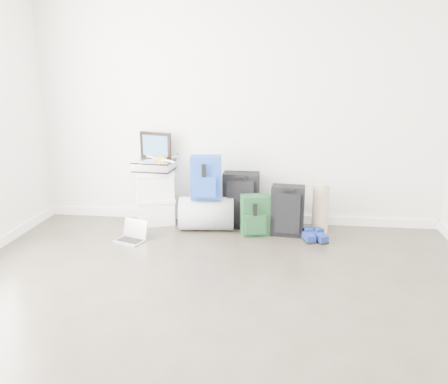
# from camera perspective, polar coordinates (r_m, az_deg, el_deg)

# --- Properties ---
(ground) EXTENTS (5.00, 5.00, 0.00)m
(ground) POSITION_cam_1_polar(r_m,az_deg,el_deg) (3.26, -2.99, -17.33)
(ground) COLOR #342F26
(ground) RESTS_ON ground
(room_envelope) EXTENTS (4.52, 5.02, 2.71)m
(room_envelope) POSITION_cam_1_polar(r_m,az_deg,el_deg) (2.78, -3.41, 14.55)
(room_envelope) COLOR silver
(room_envelope) RESTS_ON ground
(boxes_stack) EXTENTS (0.52, 0.47, 0.61)m
(boxes_stack) POSITION_cam_1_polar(r_m,az_deg,el_deg) (5.42, -8.30, -0.59)
(boxes_stack) COLOR white
(boxes_stack) RESTS_ON ground
(briefcase) EXTENTS (0.44, 0.34, 0.12)m
(briefcase) POSITION_cam_1_polar(r_m,az_deg,el_deg) (5.34, -8.44, 3.15)
(briefcase) COLOR #B2B2B7
(briefcase) RESTS_ON boxes_stack
(painting) EXTENTS (0.39, 0.16, 0.30)m
(painting) POSITION_cam_1_polar(r_m,az_deg,el_deg) (5.39, -8.25, 5.55)
(painting) COLOR black
(painting) RESTS_ON briefcase
(drone) EXTENTS (0.41, 0.41, 0.05)m
(drone) POSITION_cam_1_polar(r_m,az_deg,el_deg) (5.28, -7.69, 3.97)
(drone) COLOR gold
(drone) RESTS_ON briefcase
(duffel_bag) EXTENTS (0.62, 0.42, 0.36)m
(duffel_bag) POSITION_cam_1_polar(r_m,az_deg,el_deg) (5.18, -2.10, -2.61)
(duffel_bag) COLOR gray
(duffel_bag) RESTS_ON ground
(blue_backpack) EXTENTS (0.35, 0.28, 0.46)m
(blue_backpack) POSITION_cam_1_polar(r_m,az_deg,el_deg) (5.04, -2.21, 1.66)
(blue_backpack) COLOR navy
(blue_backpack) RESTS_ON duffel_bag
(large_suitcase) EXTENTS (0.40, 0.26, 0.61)m
(large_suitcase) POSITION_cam_1_polar(r_m,az_deg,el_deg) (5.24, 2.06, -0.98)
(large_suitcase) COLOR black
(large_suitcase) RESTS_ON ground
(green_backpack) EXTENTS (0.34, 0.29, 0.43)m
(green_backpack) POSITION_cam_1_polar(r_m,az_deg,el_deg) (5.02, 3.83, -2.89)
(green_backpack) COLOR #15391D
(green_backpack) RESTS_ON ground
(carry_on) EXTENTS (0.36, 0.25, 0.53)m
(carry_on) POSITION_cam_1_polar(r_m,az_deg,el_deg) (5.03, 7.66, -2.25)
(carry_on) COLOR black
(carry_on) RESTS_ON ground
(shoes) EXTENTS (0.30, 0.27, 0.08)m
(shoes) POSITION_cam_1_polar(r_m,az_deg,el_deg) (4.98, 10.68, -5.32)
(shoes) COLOR black
(shoes) RESTS_ON ground
(rolled_rug) EXTENTS (0.17, 0.17, 0.53)m
(rolled_rug) POSITION_cam_1_polar(r_m,az_deg,el_deg) (5.18, 11.52, -1.93)
(rolled_rug) COLOR tan
(rolled_rug) RESTS_ON ground
(laptop) EXTENTS (0.35, 0.30, 0.21)m
(laptop) POSITION_cam_1_polar(r_m,az_deg,el_deg) (4.99, -10.99, -5.17)
(laptop) COLOR #B9B9BD
(laptop) RESTS_ON ground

